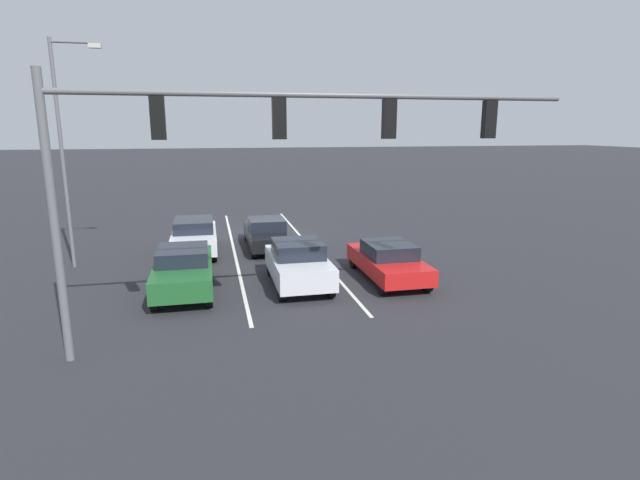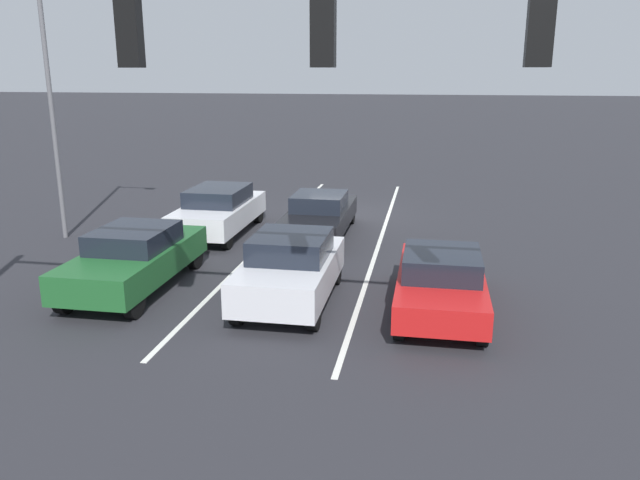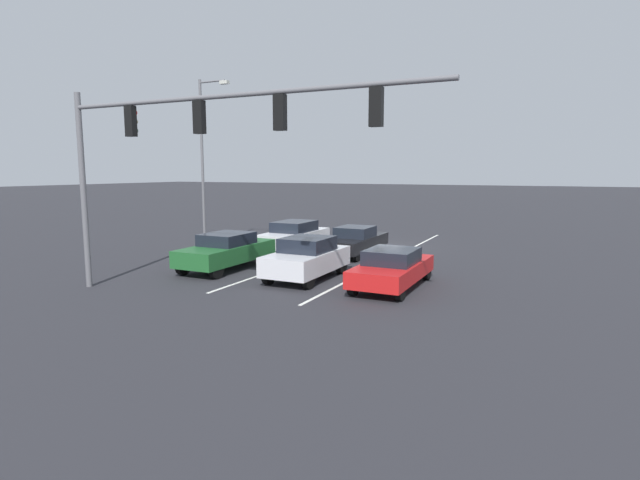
{
  "view_description": "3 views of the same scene",
  "coord_description": "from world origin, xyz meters",
  "px_view_note": "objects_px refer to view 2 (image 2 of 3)",
  "views": [
    {
      "loc": [
        2.69,
        25.41,
        5.35
      ],
      "look_at": [
        -1.06,
        8.6,
        1.49
      ],
      "focal_mm": 28.0,
      "sensor_mm": 36.0,
      "label": 1
    },
    {
      "loc": [
        -3.19,
        21.94,
        5.06
      ],
      "look_at": [
        -0.63,
        7.7,
        1.12
      ],
      "focal_mm": 35.0,
      "sensor_mm": 36.0,
      "label": 2
    },
    {
      "loc": [
        -8.65,
        25.34,
        4.03
      ],
      "look_at": [
        -1.0,
        9.54,
        1.59
      ],
      "focal_mm": 28.0,
      "sensor_mm": 36.0,
      "label": 3
    }
  ],
  "objects_px": {
    "car_darkgreen_rightlane_front": "(135,257)",
    "car_white_rightlane_second": "(219,210)",
    "car_black_midlane_second": "(319,215)",
    "traffic_signal_gantry": "(91,72)",
    "car_red_leftlane_front": "(441,280)",
    "street_lamp_right_shoulder": "(53,77)",
    "car_silver_midlane_front": "(291,268)"
  },
  "relations": [
    {
      "from": "car_darkgreen_rightlane_front",
      "to": "car_white_rightlane_second",
      "type": "xyz_separation_m",
      "value": [
        -0.24,
        -5.35,
        0.01
      ]
    },
    {
      "from": "car_white_rightlane_second",
      "to": "car_black_midlane_second",
      "type": "relative_size",
      "value": 0.96
    },
    {
      "from": "car_white_rightlane_second",
      "to": "car_darkgreen_rightlane_front",
      "type": "bearing_deg",
      "value": 87.47
    },
    {
      "from": "car_black_midlane_second",
      "to": "traffic_signal_gantry",
      "type": "xyz_separation_m",
      "value": [
        1.45,
        10.33,
        4.36
      ]
    },
    {
      "from": "car_red_leftlane_front",
      "to": "street_lamp_right_shoulder",
      "type": "xyz_separation_m",
      "value": [
        11.37,
        -4.22,
        4.19
      ]
    },
    {
      "from": "car_silver_midlane_front",
      "to": "street_lamp_right_shoulder",
      "type": "distance_m",
      "value": 10.0
    },
    {
      "from": "traffic_signal_gantry",
      "to": "street_lamp_right_shoulder",
      "type": "bearing_deg",
      "value": -54.61
    },
    {
      "from": "car_red_leftlane_front",
      "to": "car_white_rightlane_second",
      "type": "bearing_deg",
      "value": -38.66
    },
    {
      "from": "car_darkgreen_rightlane_front",
      "to": "traffic_signal_gantry",
      "type": "height_order",
      "value": "traffic_signal_gantry"
    },
    {
      "from": "car_darkgreen_rightlane_front",
      "to": "car_red_leftlane_front",
      "type": "bearing_deg",
      "value": 178.51
    },
    {
      "from": "traffic_signal_gantry",
      "to": "car_silver_midlane_front",
      "type": "bearing_deg",
      "value": -112.68
    },
    {
      "from": "car_darkgreen_rightlane_front",
      "to": "car_red_leftlane_front",
      "type": "distance_m",
      "value": 7.16
    },
    {
      "from": "traffic_signal_gantry",
      "to": "street_lamp_right_shoulder",
      "type": "distance_m",
      "value": 10.71
    },
    {
      "from": "car_red_leftlane_front",
      "to": "car_white_rightlane_second",
      "type": "xyz_separation_m",
      "value": [
        6.92,
        -5.54,
        0.09
      ]
    },
    {
      "from": "traffic_signal_gantry",
      "to": "car_darkgreen_rightlane_front",
      "type": "bearing_deg",
      "value": -67.0
    },
    {
      "from": "car_darkgreen_rightlane_front",
      "to": "car_silver_midlane_front",
      "type": "relative_size",
      "value": 1.17
    },
    {
      "from": "car_black_midlane_second",
      "to": "car_darkgreen_rightlane_front",
      "type": "bearing_deg",
      "value": 58.54
    },
    {
      "from": "car_darkgreen_rightlane_front",
      "to": "traffic_signal_gantry",
      "type": "xyz_separation_m",
      "value": [
        -1.99,
        4.7,
        4.26
      ]
    },
    {
      "from": "car_darkgreen_rightlane_front",
      "to": "street_lamp_right_shoulder",
      "type": "xyz_separation_m",
      "value": [
        4.21,
        -4.03,
        4.11
      ]
    },
    {
      "from": "car_darkgreen_rightlane_front",
      "to": "traffic_signal_gantry",
      "type": "bearing_deg",
      "value": 113.0
    },
    {
      "from": "car_darkgreen_rightlane_front",
      "to": "car_red_leftlane_front",
      "type": "height_order",
      "value": "car_darkgreen_rightlane_front"
    },
    {
      "from": "car_silver_midlane_front",
      "to": "car_black_midlane_second",
      "type": "bearing_deg",
      "value": -86.01
    },
    {
      "from": "car_red_leftlane_front",
      "to": "traffic_signal_gantry",
      "type": "height_order",
      "value": "traffic_signal_gantry"
    },
    {
      "from": "car_white_rightlane_second",
      "to": "car_silver_midlane_front",
      "type": "bearing_deg",
      "value": 122.85
    },
    {
      "from": "car_white_rightlane_second",
      "to": "car_black_midlane_second",
      "type": "bearing_deg",
      "value": -175.05
    },
    {
      "from": "car_darkgreen_rightlane_front",
      "to": "car_black_midlane_second",
      "type": "distance_m",
      "value": 6.6
    },
    {
      "from": "car_red_leftlane_front",
      "to": "street_lamp_right_shoulder",
      "type": "bearing_deg",
      "value": -20.36
    },
    {
      "from": "car_darkgreen_rightlane_front",
      "to": "car_silver_midlane_front",
      "type": "bearing_deg",
      "value": 176.27
    },
    {
      "from": "car_black_midlane_second",
      "to": "traffic_signal_gantry",
      "type": "height_order",
      "value": "traffic_signal_gantry"
    },
    {
      "from": "car_black_midlane_second",
      "to": "street_lamp_right_shoulder",
      "type": "relative_size",
      "value": 0.55
    },
    {
      "from": "traffic_signal_gantry",
      "to": "street_lamp_right_shoulder",
      "type": "xyz_separation_m",
      "value": [
        6.2,
        -8.73,
        -0.16
      ]
    },
    {
      "from": "car_silver_midlane_front",
      "to": "car_darkgreen_rightlane_front",
      "type": "bearing_deg",
      "value": -3.73
    }
  ]
}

